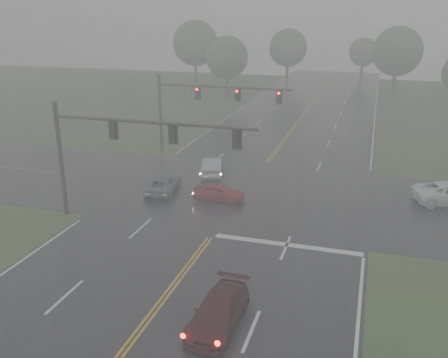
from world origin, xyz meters
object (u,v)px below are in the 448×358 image
(signal_gantry_near, at_px, (115,142))
(car_grey, at_px, (164,192))
(signal_gantry_far, at_px, (199,101))
(sedan_red, at_px, (219,201))
(sedan_maroon, at_px, (218,325))
(sedan_silver, at_px, (213,175))

(signal_gantry_near, bearing_deg, car_grey, 85.04)
(signal_gantry_far, bearing_deg, sedan_red, -63.76)
(sedan_red, bearing_deg, signal_gantry_near, 135.07)
(sedan_maroon, bearing_deg, car_grey, 123.16)
(car_grey, xyz_separation_m, signal_gantry_near, (-0.49, -5.66, 5.19))
(car_grey, bearing_deg, signal_gantry_far, -94.57)
(sedan_red, xyz_separation_m, sedan_silver, (-2.25, 5.41, 0.00))
(sedan_maroon, height_order, signal_gantry_far, signal_gantry_far)
(sedan_red, xyz_separation_m, signal_gantry_far, (-5.14, 10.42, 5.04))
(sedan_maroon, bearing_deg, signal_gantry_far, 113.06)
(signal_gantry_near, bearing_deg, sedan_silver, 75.73)
(sedan_silver, bearing_deg, car_grey, 51.80)
(sedan_maroon, relative_size, car_grey, 1.06)
(sedan_red, relative_size, car_grey, 0.85)
(sedan_silver, height_order, car_grey, sedan_silver)
(sedan_silver, xyz_separation_m, car_grey, (-2.20, -4.91, 0.00))
(car_grey, bearing_deg, sedan_maroon, 112.85)
(car_grey, relative_size, signal_gantry_near, 0.33)
(car_grey, xyz_separation_m, signal_gantry_far, (-0.69, 9.93, 5.04))
(sedan_red, height_order, signal_gantry_near, signal_gantry_near)
(sedan_maroon, relative_size, sedan_silver, 1.02)
(sedan_silver, relative_size, car_grey, 1.03)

